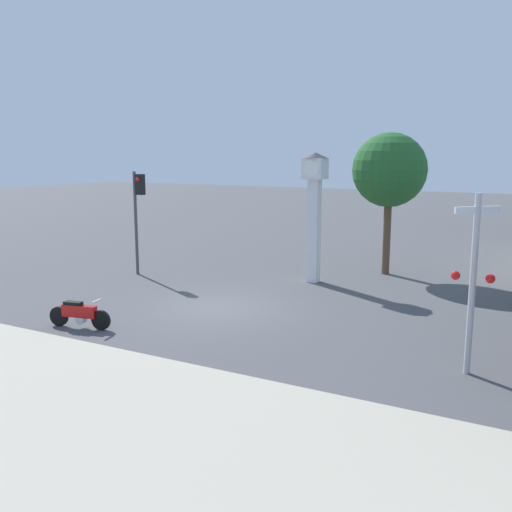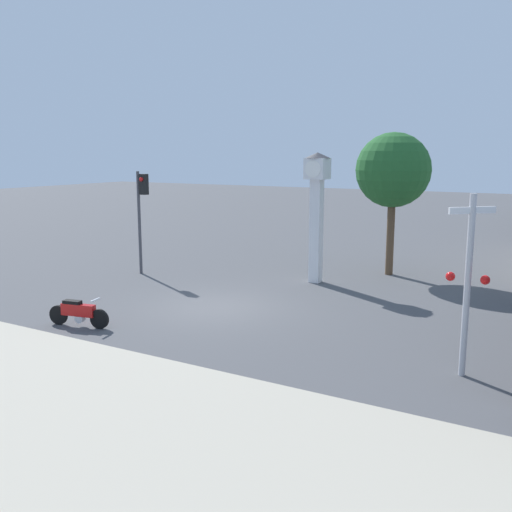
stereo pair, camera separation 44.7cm
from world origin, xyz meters
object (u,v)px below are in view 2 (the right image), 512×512
at_px(clock_tower, 317,199).
at_px(street_tree, 393,171).
at_px(motorcycle, 78,313).
at_px(railroad_crossing_signal, 468,279).
at_px(traffic_light, 142,204).

bearing_deg(clock_tower, street_tree, 53.91).
bearing_deg(motorcycle, railroad_crossing_signal, -2.76).
relative_size(railroad_crossing_signal, street_tree, 0.71).
bearing_deg(motorcycle, street_tree, 52.07).
bearing_deg(traffic_light, street_tree, 29.41).
distance_m(traffic_light, railroad_crossing_signal, 13.93).
bearing_deg(clock_tower, railroad_crossing_signal, -46.14).
relative_size(clock_tower, street_tree, 0.86).
relative_size(clock_tower, traffic_light, 1.18).
xyz_separation_m(traffic_light, railroad_crossing_signal, (13.10, -4.70, -0.66)).
distance_m(clock_tower, traffic_light, 6.90).
height_order(traffic_light, street_tree, street_tree).
xyz_separation_m(clock_tower, railroad_crossing_signal, (6.53, -6.80, -0.98)).
distance_m(motorcycle, street_tree, 12.94).
xyz_separation_m(clock_tower, traffic_light, (-6.56, -2.10, -0.33)).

